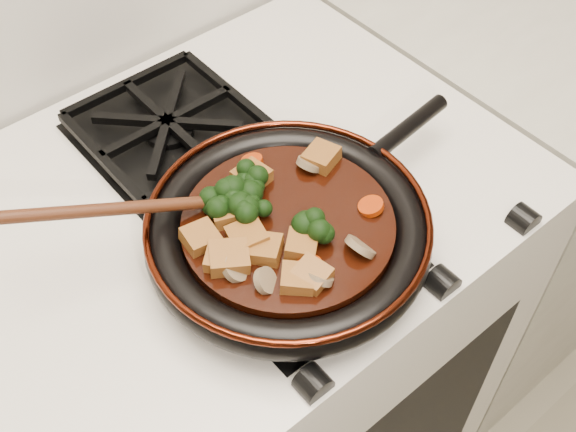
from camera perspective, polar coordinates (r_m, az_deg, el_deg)
stove at (r=1.31m, az=-3.41°, el=-11.27°), size 0.76×0.60×0.90m
burner_grate_front at (r=0.86m, az=0.88°, el=-2.66°), size 0.23×0.23×0.03m
burner_grate_back at (r=1.02m, az=-9.46°, el=6.99°), size 0.23×0.23×0.03m
skillet at (r=0.84m, az=0.10°, el=-1.06°), size 0.46×0.34×0.05m
braising_sauce at (r=0.84m, az=0.00°, el=-0.92°), size 0.25×0.25×0.02m
tofu_cube_0 at (r=0.89m, az=2.65°, el=4.64°), size 0.05×0.05×0.02m
tofu_cube_1 at (r=0.79m, az=-5.28°, el=-3.32°), size 0.05×0.05×0.02m
tofu_cube_2 at (r=0.78m, az=1.89°, el=-4.71°), size 0.04×0.04×0.02m
tofu_cube_3 at (r=0.77m, az=0.76°, el=-5.01°), size 0.05×0.05×0.02m
tofu_cube_4 at (r=0.81m, az=-6.93°, el=-1.74°), size 0.04×0.04×0.03m
tofu_cube_5 at (r=0.80m, az=-1.85°, el=-2.66°), size 0.05×0.05×0.02m
tofu_cube_6 at (r=0.81m, az=-3.20°, el=-1.74°), size 0.05×0.05×0.03m
tofu_cube_7 at (r=0.80m, az=1.07°, el=-2.39°), size 0.05×0.05×0.02m
tofu_cube_8 at (r=0.83m, az=-4.81°, el=0.28°), size 0.05×0.05×0.02m
tofu_cube_9 at (r=0.87m, az=-2.89°, el=3.09°), size 0.04×0.04×0.02m
tofu_cube_10 at (r=0.79m, az=-4.67°, el=-3.37°), size 0.06×0.06×0.03m
broccoli_floret_0 at (r=0.83m, az=-2.94°, el=0.31°), size 0.07×0.08×0.07m
broccoli_floret_1 at (r=0.84m, az=-5.61°, el=0.78°), size 0.08×0.08×0.07m
broccoli_floret_2 at (r=0.86m, az=-3.08°, el=2.70°), size 0.08×0.07×0.07m
broccoli_floret_3 at (r=0.83m, az=-4.23°, el=0.55°), size 0.09×0.09×0.07m
broccoli_floret_4 at (r=0.81m, az=1.90°, el=-1.27°), size 0.08×0.08×0.07m
broccoli_floret_5 at (r=0.84m, az=-3.93°, el=1.71°), size 0.09×0.08×0.07m
carrot_coin_0 at (r=0.79m, az=1.73°, el=-3.86°), size 0.03×0.03×0.01m
carrot_coin_1 at (r=0.89m, az=-2.87°, el=4.34°), size 0.03×0.03×0.02m
carrot_coin_2 at (r=0.83m, az=-3.29°, el=-0.18°), size 0.03×0.03×0.01m
carrot_coin_3 at (r=0.83m, az=-3.57°, el=-0.25°), size 0.03×0.03×0.02m
carrot_coin_4 at (r=0.78m, az=0.87°, el=-5.08°), size 0.03×0.03×0.02m
carrot_coin_5 at (r=0.85m, az=6.57°, el=0.77°), size 0.03×0.03×0.02m
mushroom_slice_0 at (r=0.80m, az=5.74°, el=-2.43°), size 0.03×0.04×0.03m
mushroom_slice_1 at (r=0.77m, az=-1.78°, el=-5.13°), size 0.04×0.04×0.03m
mushroom_slice_2 at (r=0.78m, az=-4.16°, el=-4.11°), size 0.05×0.04×0.03m
mushroom_slice_3 at (r=0.88m, az=1.69°, el=4.12°), size 0.04×0.04×0.02m
mushroom_slice_4 at (r=0.77m, az=2.49°, el=-4.94°), size 0.04×0.04×0.03m
wooden_spoon at (r=0.82m, az=-9.61°, el=0.86°), size 0.16×0.08×0.26m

